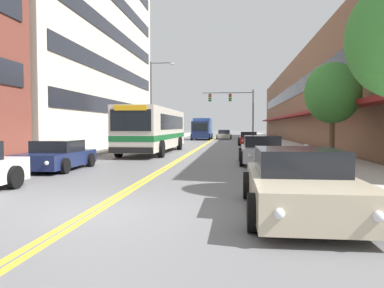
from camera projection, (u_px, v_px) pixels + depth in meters
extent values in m
plane|color=slate|center=(210.00, 141.00, 44.65)|extent=(240.00, 240.00, 0.00)
cube|color=#B2ADA5|center=(149.00, 141.00, 45.48)|extent=(3.75, 106.00, 0.14)
cube|color=#B2ADA5|center=(273.00, 141.00, 43.81)|extent=(3.75, 106.00, 0.14)
cube|color=yellow|center=(209.00, 141.00, 44.66)|extent=(0.14, 106.00, 0.01)
cube|color=yellow|center=(211.00, 141.00, 44.64)|extent=(0.14, 106.00, 0.01)
cube|color=beige|center=(62.00, 36.00, 39.93)|extent=(12.00, 31.96, 22.85)
cube|color=black|center=(117.00, 107.00, 39.61)|extent=(0.08, 29.40, 1.40)
cube|color=black|center=(117.00, 71.00, 39.43)|extent=(0.08, 29.40, 1.40)
cube|color=black|center=(116.00, 35.00, 39.25)|extent=(0.08, 29.40, 1.40)
cube|color=brown|center=(327.00, 101.00, 42.90)|extent=(8.00, 68.00, 9.34)
cube|color=maroon|center=(287.00, 117.00, 43.50)|extent=(1.10, 61.20, 0.24)
cube|color=black|center=(291.00, 92.00, 43.31)|extent=(0.08, 61.20, 1.40)
cube|color=silver|center=(154.00, 128.00, 25.56)|extent=(2.46, 11.71, 2.61)
cube|color=#196B33|center=(154.00, 136.00, 25.59)|extent=(2.48, 11.73, 0.32)
cube|color=black|center=(156.00, 122.00, 26.12)|extent=(2.49, 9.13, 0.94)
cube|color=black|center=(131.00, 120.00, 19.71)|extent=(2.21, 0.04, 1.15)
cube|color=yellow|center=(130.00, 108.00, 19.67)|extent=(1.77, 0.06, 0.28)
cube|color=black|center=(131.00, 150.00, 19.77)|extent=(2.41, 0.08, 0.32)
cylinder|color=black|center=(119.00, 149.00, 21.81)|extent=(0.30, 1.00, 1.00)
cylinder|color=black|center=(161.00, 149.00, 21.52)|extent=(0.30, 1.00, 1.00)
cylinder|color=black|center=(147.00, 143.00, 28.96)|extent=(0.30, 1.00, 1.00)
cylinder|color=black|center=(179.00, 143.00, 28.67)|extent=(0.30, 1.00, 1.00)
cube|color=#232328|center=(160.00, 139.00, 36.41)|extent=(1.82, 4.78, 0.72)
cube|color=black|center=(160.00, 133.00, 36.57)|extent=(1.57, 2.10, 0.46)
cylinder|color=black|center=(147.00, 142.00, 35.05)|extent=(0.22, 0.61, 0.61)
cylinder|color=black|center=(167.00, 142.00, 34.84)|extent=(0.22, 0.61, 0.61)
cylinder|color=black|center=(154.00, 141.00, 37.99)|extent=(0.22, 0.61, 0.61)
cylinder|color=black|center=(172.00, 141.00, 37.78)|extent=(0.22, 0.61, 0.61)
sphere|color=silver|center=(148.00, 140.00, 34.08)|extent=(0.16, 0.16, 0.16)
sphere|color=silver|center=(161.00, 140.00, 33.94)|extent=(0.16, 0.16, 0.16)
cube|color=red|center=(158.00, 138.00, 38.86)|extent=(0.18, 0.04, 0.10)
cube|color=red|center=(171.00, 138.00, 38.71)|extent=(0.18, 0.04, 0.10)
cylinder|color=black|center=(15.00, 177.00, 10.73)|extent=(0.22, 0.67, 0.67)
cube|color=red|center=(22.00, 166.00, 11.62)|extent=(0.18, 0.04, 0.10)
cube|color=#19234C|center=(57.00, 159.00, 15.48)|extent=(1.87, 4.10, 0.57)
cube|color=black|center=(58.00, 146.00, 15.62)|extent=(1.61, 1.80, 0.48)
cylinder|color=black|center=(17.00, 165.00, 14.34)|extent=(0.22, 0.60, 0.60)
cylinder|color=black|center=(65.00, 166.00, 14.12)|extent=(0.22, 0.60, 0.60)
cylinder|color=black|center=(50.00, 160.00, 16.86)|extent=(0.22, 0.60, 0.60)
cylinder|color=black|center=(91.00, 160.00, 16.64)|extent=(0.22, 0.60, 0.60)
sphere|color=silver|center=(12.00, 163.00, 13.50)|extent=(0.16, 0.16, 0.16)
sphere|color=silver|center=(47.00, 163.00, 13.35)|extent=(0.16, 0.16, 0.16)
cube|color=red|center=(64.00, 154.00, 17.60)|extent=(0.18, 0.04, 0.10)
cube|color=red|center=(91.00, 155.00, 17.45)|extent=(0.18, 0.04, 0.10)
cube|color=beige|center=(299.00, 189.00, 7.69)|extent=(1.94, 4.77, 0.64)
cube|color=black|center=(298.00, 161.00, 7.85)|extent=(1.67, 2.10, 0.51)
cylinder|color=black|center=(254.00, 212.00, 6.34)|extent=(0.22, 0.67, 0.67)
cylinder|color=black|center=(377.00, 216.00, 6.12)|extent=(0.22, 0.67, 0.67)
cylinder|color=black|center=(248.00, 185.00, 9.28)|extent=(0.22, 0.67, 0.67)
cylinder|color=black|center=(331.00, 187.00, 9.05)|extent=(0.22, 0.67, 0.67)
sphere|color=silver|center=(279.00, 214.00, 5.38)|extent=(0.16, 0.16, 0.16)
sphere|color=silver|center=(378.00, 216.00, 5.22)|extent=(0.16, 0.16, 0.16)
cube|color=red|center=(258.00, 173.00, 10.14)|extent=(0.18, 0.04, 0.10)
cube|color=red|center=(311.00, 174.00, 9.98)|extent=(0.18, 0.04, 0.10)
cube|color=maroon|center=(248.00, 140.00, 36.02)|extent=(1.73, 4.04, 0.58)
cube|color=black|center=(248.00, 134.00, 36.16)|extent=(1.49, 1.78, 0.51)
cylinder|color=black|center=(239.00, 142.00, 34.89)|extent=(0.22, 0.69, 0.69)
cylinder|color=black|center=(259.00, 142.00, 34.68)|extent=(0.22, 0.69, 0.69)
cylinder|color=black|center=(239.00, 141.00, 37.37)|extent=(0.22, 0.69, 0.69)
cylinder|color=black|center=(257.00, 141.00, 37.17)|extent=(0.22, 0.69, 0.69)
sphere|color=silver|center=(243.00, 141.00, 34.06)|extent=(0.16, 0.16, 0.16)
sphere|color=silver|center=(256.00, 141.00, 33.93)|extent=(0.16, 0.16, 0.16)
cube|color=red|center=(242.00, 139.00, 38.11)|extent=(0.18, 0.04, 0.10)
cube|color=red|center=(254.00, 139.00, 37.96)|extent=(0.18, 0.04, 0.10)
cube|color=#B7B7BC|center=(262.00, 153.00, 18.06)|extent=(1.93, 4.45, 0.63)
cube|color=black|center=(262.00, 141.00, 18.21)|extent=(1.66, 1.96, 0.53)
cylinder|color=black|center=(242.00, 159.00, 16.81)|extent=(0.22, 0.68, 0.68)
cylinder|color=black|center=(287.00, 159.00, 16.59)|extent=(0.22, 0.68, 0.68)
cylinder|color=black|center=(241.00, 154.00, 19.55)|extent=(0.22, 0.68, 0.68)
cylinder|color=black|center=(279.00, 154.00, 19.33)|extent=(0.22, 0.68, 0.68)
sphere|color=silver|center=(250.00, 156.00, 15.91)|extent=(0.16, 0.16, 0.16)
sphere|color=silver|center=(282.00, 156.00, 15.75)|extent=(0.16, 0.16, 0.16)
cube|color=red|center=(246.00, 150.00, 20.36)|extent=(0.18, 0.04, 0.10)
cube|color=red|center=(272.00, 150.00, 20.20)|extent=(0.18, 0.04, 0.10)
cube|color=#BCAD89|center=(224.00, 136.00, 53.33)|extent=(1.84, 4.09, 0.59)
cube|color=black|center=(224.00, 132.00, 53.47)|extent=(1.58, 1.80, 0.54)
cylinder|color=black|center=(217.00, 137.00, 52.19)|extent=(0.22, 0.61, 0.61)
cylinder|color=black|center=(231.00, 137.00, 51.98)|extent=(0.22, 0.61, 0.61)
cylinder|color=black|center=(218.00, 137.00, 54.70)|extent=(0.22, 0.61, 0.61)
cylinder|color=black|center=(231.00, 137.00, 54.49)|extent=(0.22, 0.61, 0.61)
sphere|color=silver|center=(219.00, 136.00, 51.36)|extent=(0.16, 0.16, 0.16)
sphere|color=silver|center=(228.00, 136.00, 51.21)|extent=(0.16, 0.16, 0.16)
cube|color=red|center=(220.00, 135.00, 55.45)|extent=(0.18, 0.04, 0.10)
cube|color=red|center=(229.00, 135.00, 55.30)|extent=(0.18, 0.04, 0.10)
cube|color=#19234C|center=(201.00, 130.00, 48.42)|extent=(2.21, 2.02, 2.22)
cube|color=black|center=(200.00, 127.00, 47.38)|extent=(1.88, 0.04, 0.98)
cube|color=#335699|center=(203.00, 128.00, 51.75)|extent=(2.26, 4.71, 2.65)
cylinder|color=black|center=(192.00, 137.00, 48.59)|extent=(0.28, 0.84, 0.84)
cylinder|color=black|center=(209.00, 137.00, 48.33)|extent=(0.28, 0.84, 0.84)
cylinder|color=black|center=(196.00, 136.00, 53.33)|extent=(0.28, 0.84, 0.84)
cylinder|color=black|center=(212.00, 136.00, 53.07)|extent=(0.28, 0.84, 0.84)
cylinder|color=#47474C|center=(253.00, 115.00, 46.35)|extent=(0.18, 0.18, 6.35)
cylinder|color=#47474C|center=(228.00, 93.00, 46.57)|extent=(6.30, 0.11, 0.11)
cube|color=black|center=(230.00, 98.00, 46.57)|extent=(0.34, 0.26, 0.92)
sphere|color=red|center=(230.00, 95.00, 46.39)|extent=(0.18, 0.18, 0.18)
sphere|color=yellow|center=(230.00, 97.00, 46.41)|extent=(0.18, 0.18, 0.18)
sphere|color=green|center=(230.00, 100.00, 46.42)|extent=(0.18, 0.18, 0.18)
cylinder|color=black|center=(230.00, 93.00, 46.54)|extent=(0.02, 0.02, 0.14)
cube|color=black|center=(210.00, 98.00, 46.85)|extent=(0.34, 0.26, 0.92)
sphere|color=red|center=(210.00, 95.00, 46.68)|extent=(0.18, 0.18, 0.18)
sphere|color=yellow|center=(210.00, 98.00, 46.69)|extent=(0.18, 0.18, 0.18)
sphere|color=green|center=(210.00, 100.00, 46.71)|extent=(0.18, 0.18, 0.18)
cylinder|color=black|center=(210.00, 93.00, 46.83)|extent=(0.02, 0.02, 0.14)
cylinder|color=#47474C|center=(151.00, 103.00, 37.01)|extent=(0.16, 0.16, 8.18)
cylinder|color=#47474C|center=(161.00, 63.00, 36.70)|extent=(2.11, 0.10, 0.10)
ellipsoid|color=#B2B2B7|center=(172.00, 64.00, 36.59)|extent=(0.56, 0.28, 0.20)
cylinder|color=brown|center=(332.00, 138.00, 18.10)|extent=(0.25, 0.25, 2.14)
ellipsoid|color=#387F33|center=(333.00, 93.00, 18.00)|extent=(2.66, 2.66, 2.93)
cylinder|color=#B7B7BC|center=(306.00, 157.00, 15.82)|extent=(0.25, 0.25, 0.75)
sphere|color=#B7B7BC|center=(306.00, 146.00, 15.80)|extent=(0.22, 0.22, 0.22)
cylinder|color=#B7B7BC|center=(302.00, 155.00, 15.83)|extent=(0.08, 0.11, 0.11)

